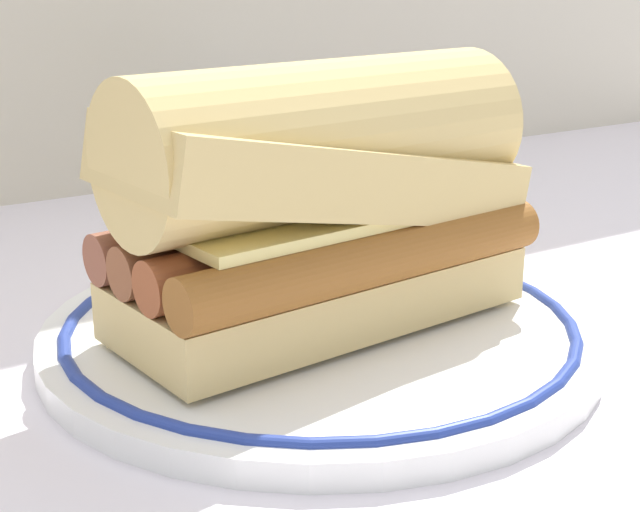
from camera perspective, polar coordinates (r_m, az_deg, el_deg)
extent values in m
plane|color=silver|center=(0.42, 0.61, -7.62)|extent=(1.50, 1.50, 0.00)
cylinder|color=white|center=(0.45, 0.00, -4.72)|extent=(0.26, 0.26, 0.01)
torus|color=navy|center=(0.45, 0.00, -4.01)|extent=(0.24, 0.24, 0.01)
cube|color=#D7B872|center=(0.44, 0.00, -2.09)|extent=(0.20, 0.10, 0.03)
cylinder|color=brown|center=(0.41, 2.97, -0.15)|extent=(0.19, 0.04, 0.02)
cylinder|color=brown|center=(0.43, 0.95, 0.61)|extent=(0.19, 0.04, 0.02)
cylinder|color=brown|center=(0.44, -0.91, 1.30)|extent=(0.19, 0.04, 0.02)
cylinder|color=brown|center=(0.46, -2.64, 1.94)|extent=(0.19, 0.04, 0.02)
cube|color=#EAD67A|center=(0.43, 0.00, 2.76)|extent=(0.16, 0.09, 0.01)
cube|color=tan|center=(0.43, 0.00, 5.02)|extent=(0.20, 0.10, 0.07)
cylinder|color=tan|center=(0.42, 0.00, 7.00)|extent=(0.20, 0.09, 0.07)
cylinder|color=silver|center=(0.67, -3.83, 6.44)|extent=(0.06, 0.06, 0.10)
cylinder|color=gold|center=(0.67, -3.79, 4.78)|extent=(0.05, 0.05, 0.06)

